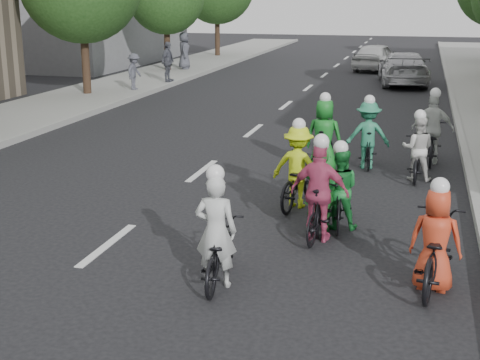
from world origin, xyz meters
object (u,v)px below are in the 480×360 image
at_px(spectator_2, 184,51).
at_px(cyclist_2, 298,174).
at_px(cyclist_1, 339,194).
at_px(cyclist_3, 320,201).
at_px(follow_car_lead, 403,68).
at_px(spectator_1, 168,62).
at_px(cyclist_9, 324,143).
at_px(follow_car_trail, 376,57).
at_px(cyclist_0, 217,246).
at_px(cyclist_7, 368,140).
at_px(cyclist_6, 417,155).
at_px(cyclist_8, 432,138).
at_px(cyclist_5, 320,197).
at_px(cyclist_4, 435,249).
at_px(spectator_0, 134,72).

bearing_deg(spectator_2, cyclist_2, -169.51).
bearing_deg(cyclist_1, cyclist_3, 65.72).
height_order(cyclist_1, cyclist_2, cyclist_2).
xyz_separation_m(cyclist_3, follow_car_lead, (0.65, 21.03, 0.07)).
bearing_deg(spectator_1, cyclist_9, -141.19).
bearing_deg(follow_car_trail, cyclist_2, 102.30).
xyz_separation_m(cyclist_0, cyclist_1, (1.37, 2.88, 0.03)).
distance_m(cyclist_7, follow_car_trail, 21.69).
bearing_deg(cyclist_7, follow_car_lead, -100.21).
relative_size(cyclist_0, cyclist_6, 1.03).
bearing_deg(cyclist_3, spectator_2, -58.97).
xyz_separation_m(cyclist_8, spectator_2, (-12.70, 17.45, 0.47)).
relative_size(cyclist_0, cyclist_7, 1.01).
distance_m(cyclist_5, cyclist_6, 4.19).
xyz_separation_m(cyclist_6, follow_car_lead, (-0.88, 16.63, 0.18)).
height_order(cyclist_4, spectator_0, spectator_0).
xyz_separation_m(cyclist_8, follow_car_trail, (-2.82, 20.80, 0.10)).
bearing_deg(follow_car_trail, cyclist_0, 101.32).
relative_size(cyclist_0, cyclist_8, 0.95).
xyz_separation_m(cyclist_9, spectator_2, (-10.27, 19.03, 0.42)).
relative_size(cyclist_9, follow_car_lead, 0.37).
height_order(cyclist_3, follow_car_lead, cyclist_3).
relative_size(cyclist_0, cyclist_5, 1.07).
relative_size(cyclist_2, cyclist_4, 0.98).
height_order(cyclist_5, spectator_2, spectator_2).
relative_size(cyclist_7, spectator_1, 0.97).
bearing_deg(cyclist_7, cyclist_6, 137.38).
bearing_deg(cyclist_1, cyclist_9, -83.93).
relative_size(cyclist_6, spectator_1, 0.96).
bearing_deg(cyclist_3, cyclist_9, -76.41).
xyz_separation_m(cyclist_0, spectator_0, (-8.99, 17.45, 0.33)).
bearing_deg(cyclist_1, cyclist_8, -113.24).
bearing_deg(cyclist_4, cyclist_0, 20.08).
distance_m(cyclist_0, spectator_2, 27.40).
height_order(cyclist_4, spectator_2, spectator_2).
xyz_separation_m(cyclist_2, cyclist_6, (2.22, 2.64, -0.08)).
distance_m(spectator_1, spectator_2, 5.56).
bearing_deg(cyclist_2, spectator_2, -55.52).
xyz_separation_m(cyclist_2, cyclist_4, (2.54, -3.25, -0.06)).
relative_size(cyclist_6, cyclist_9, 0.92).
height_order(cyclist_3, spectator_0, cyclist_3).
distance_m(cyclist_8, follow_car_lead, 15.06).
bearing_deg(cyclist_2, cyclist_6, -120.59).
bearing_deg(cyclist_5, follow_car_trail, -93.15).
bearing_deg(cyclist_1, spectator_1, -66.45).
xyz_separation_m(cyclist_0, cyclist_8, (2.99, 8.17, 0.07)).
bearing_deg(cyclist_0, cyclist_9, -100.17).
relative_size(cyclist_8, follow_car_lead, 0.36).
distance_m(cyclist_8, spectator_0, 15.15).
xyz_separation_m(cyclist_0, cyclist_2, (0.45, 3.91, 0.07)).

